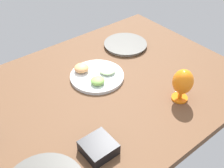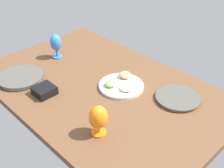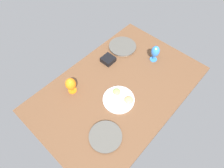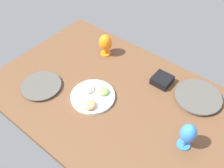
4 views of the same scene
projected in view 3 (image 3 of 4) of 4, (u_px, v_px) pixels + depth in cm
name	position (u px, v px, depth cm)	size (l,w,h in cm)	color
ground_plane	(119.00, 89.00, 181.71)	(160.00, 104.00, 4.00)	brown
dinner_plate_left	(122.00, 47.00, 209.29)	(29.53, 29.53, 2.74)	silver
dinner_plate_right	(105.00, 136.00, 152.04)	(26.48, 26.48, 2.00)	silver
fruit_platter	(119.00, 99.00, 171.07)	(28.33, 28.33, 5.59)	silver
hurricane_glass_orange	(71.00, 84.00, 170.07)	(9.65, 9.65, 16.82)	orange
hurricane_glass_blue	(155.00, 52.00, 191.23)	(8.43, 8.43, 18.13)	#327CE3
square_bowl_black	(108.00, 59.00, 196.75)	(12.13, 12.13, 5.01)	black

